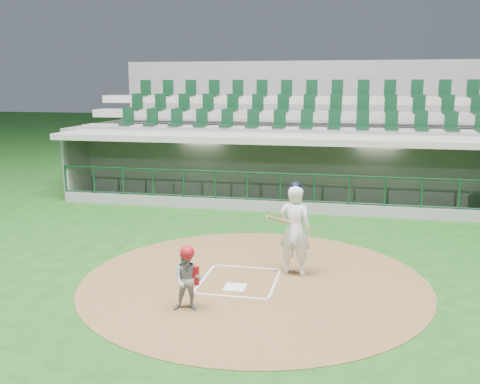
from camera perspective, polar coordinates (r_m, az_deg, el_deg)
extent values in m
plane|color=#164814|center=(11.55, 0.22, -8.99)|extent=(120.00, 120.00, 0.00)
cylinder|color=brown|center=(11.31, 1.52, -9.42)|extent=(7.20, 7.20, 0.01)
cube|color=white|center=(10.90, -0.55, -10.14)|extent=(0.43, 0.43, 0.02)
cube|color=white|center=(11.44, -3.82, -9.13)|extent=(0.05, 1.80, 0.01)
cube|color=white|center=(11.14, 3.73, -9.70)|extent=(0.05, 1.80, 0.01)
cube|color=white|center=(12.05, 0.76, -8.02)|extent=(1.55, 0.05, 0.01)
cube|color=white|center=(10.50, -1.09, -11.05)|extent=(1.55, 0.05, 0.01)
cube|color=gray|center=(18.79, 4.92, -2.70)|extent=(15.00, 3.00, 0.10)
cube|color=slate|center=(20.07, 5.56, 2.28)|extent=(15.00, 0.20, 2.70)
cube|color=#B3B09E|center=(19.91, 5.53, 2.93)|extent=(13.50, 0.04, 0.90)
cube|color=slate|center=(20.78, -16.01, 2.20)|extent=(0.20, 3.00, 2.70)
cube|color=#9D978E|center=(18.06, 4.97, 5.91)|extent=(15.40, 3.50, 0.20)
cube|color=gray|center=(17.13, 4.30, -1.67)|extent=(15.00, 0.15, 0.40)
cube|color=black|center=(16.85, 4.38, 3.55)|extent=(15.00, 0.01, 0.95)
cube|color=brown|center=(19.74, 5.31, -1.19)|extent=(12.75, 0.40, 0.45)
cube|color=white|center=(18.92, -4.04, 5.78)|extent=(1.30, 0.35, 0.04)
cube|color=white|center=(18.20, 14.51, 5.22)|extent=(1.30, 0.35, 0.04)
imported|color=#A2111C|center=(20.67, -11.03, 1.10)|extent=(1.16, 0.68, 1.78)
imported|color=#AB1215|center=(19.48, 1.71, 0.42)|extent=(1.01, 0.61, 1.61)
imported|color=#AA1216|center=(19.38, 8.06, 0.12)|extent=(0.75, 0.49, 1.52)
imported|color=maroon|center=(19.37, 17.36, -0.16)|extent=(1.56, 0.71, 1.62)
cube|color=slate|center=(21.65, 6.08, 3.74)|extent=(17.00, 6.50, 2.50)
cube|color=gray|center=(20.04, 5.69, 6.44)|extent=(16.60, 0.95, 0.30)
cube|color=gray|center=(20.94, 6.01, 8.16)|extent=(16.60, 0.95, 0.30)
cube|color=#AAA69A|center=(21.86, 6.32, 9.73)|extent=(16.60, 0.95, 0.30)
cube|color=slate|center=(24.84, 6.97, 7.90)|extent=(17.00, 0.25, 5.05)
imported|color=white|center=(11.41, 5.87, -4.07)|extent=(0.80, 0.62, 1.96)
sphere|color=black|center=(11.20, 5.96, 0.47)|extent=(0.28, 0.28, 0.28)
cylinder|color=#9F7D48|center=(11.13, 4.47, -3.06)|extent=(0.58, 0.79, 0.39)
imported|color=#939398|center=(9.76, -5.59, -9.35)|extent=(0.60, 0.50, 1.13)
sphere|color=#AD121C|center=(9.59, -5.65, -6.46)|extent=(0.26, 0.26, 0.26)
cube|color=#A21119|center=(9.88, -5.33, -8.82)|extent=(0.32, 0.10, 0.35)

